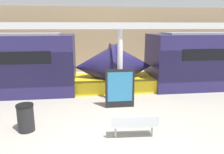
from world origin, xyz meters
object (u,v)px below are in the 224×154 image
(support_column_near, at_px, (120,67))
(poster_board, at_px, (120,88))
(trash_bin, at_px, (26,118))
(bench_near, at_px, (134,124))

(support_column_near, bearing_deg, poster_board, -98.82)
(poster_board, height_order, support_column_near, support_column_near)
(trash_bin, bearing_deg, support_column_near, 34.02)
(trash_bin, height_order, poster_board, poster_board)
(bench_near, xyz_separation_m, trash_bin, (-3.60, 0.95, 0.00))
(trash_bin, relative_size, poster_board, 0.55)
(trash_bin, distance_m, support_column_near, 4.61)
(poster_board, xyz_separation_m, support_column_near, (0.10, 0.67, 0.83))
(bench_near, distance_m, trash_bin, 3.73)
(poster_board, bearing_deg, support_column_near, 81.18)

